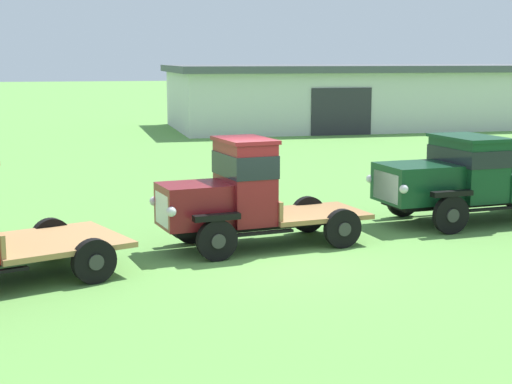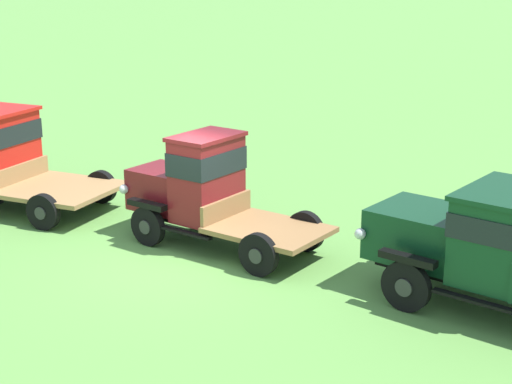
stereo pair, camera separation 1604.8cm
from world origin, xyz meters
name	(u,v)px [view 2 (the right image)]	position (x,y,z in m)	size (l,w,h in m)	color
ground_plane	(183,261)	(0.00, 0.00, 0.00)	(240.00, 240.00, 0.00)	#5B9342
vintage_truck_second_in_line	(203,189)	(-0.52, 1.00, 1.13)	(4.67, 2.38, 2.29)	black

